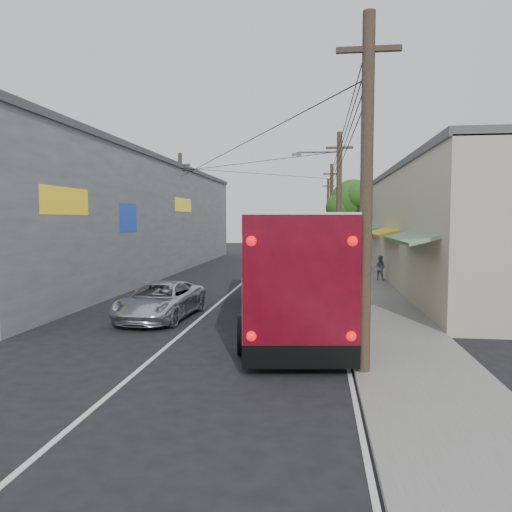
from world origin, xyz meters
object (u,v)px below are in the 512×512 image
(coach_bus, at_px, (284,266))
(jeepney, at_px, (161,300))
(parked_suv, at_px, (311,269))
(parked_car_far, at_px, (314,251))
(parked_car_mid, at_px, (321,258))
(pedestrian_near, at_px, (352,276))
(pedestrian_far, at_px, (380,268))

(coach_bus, bearing_deg, jeepney, 177.47)
(parked_suv, bearing_deg, jeepney, -119.12)
(jeepney, distance_m, parked_car_far, 27.18)
(coach_bus, bearing_deg, parked_car_mid, 78.76)
(parked_suv, relative_size, pedestrian_near, 3.83)
(parked_car_mid, xyz_separation_m, parked_car_far, (-0.59, 6.32, 0.13))
(coach_bus, relative_size, pedestrian_near, 8.58)
(pedestrian_far, bearing_deg, pedestrian_near, 96.44)
(coach_bus, height_order, parked_suv, coach_bus)
(jeepney, bearing_deg, coach_bus, 8.52)
(jeepney, relative_size, parked_car_mid, 1.26)
(parked_suv, height_order, parked_car_mid, parked_suv)
(coach_bus, distance_m, parked_car_mid, 20.08)
(jeepney, height_order, parked_suv, parked_suv)
(parked_car_mid, height_order, pedestrian_near, pedestrian_near)
(pedestrian_near, relative_size, pedestrian_far, 1.09)
(parked_suv, xyz_separation_m, parked_car_mid, (0.59, 10.40, -0.21))
(coach_bus, height_order, parked_car_mid, coach_bus)
(coach_bus, height_order, parked_car_far, coach_bus)
(pedestrian_near, bearing_deg, parked_car_mid, -81.79)
(jeepney, height_order, pedestrian_near, pedestrian_near)
(coach_bus, relative_size, jeepney, 2.78)
(jeepney, relative_size, pedestrian_far, 3.37)
(parked_car_mid, relative_size, pedestrian_near, 2.45)
(parked_car_mid, height_order, pedestrian_far, pedestrian_far)
(parked_car_far, distance_m, pedestrian_far, 15.70)
(jeepney, xyz_separation_m, pedestrian_near, (7.15, 6.48, 0.23))
(parked_suv, bearing_deg, pedestrian_far, 19.86)
(parked_car_far, distance_m, pedestrian_near, 20.29)
(parked_car_mid, distance_m, parked_car_far, 6.35)
(coach_bus, xyz_separation_m, pedestrian_near, (2.76, 6.12, -1.03))
(jeepney, distance_m, parked_car_mid, 21.16)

